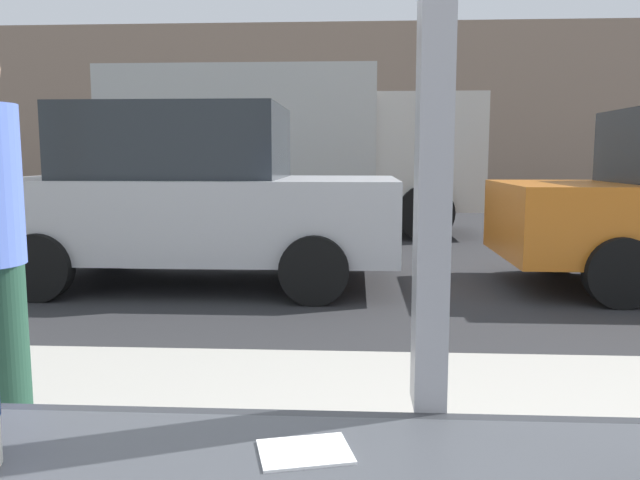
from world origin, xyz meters
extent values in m
plane|color=#2D2D30|center=(0.00, 8.00, 0.00)|extent=(60.00, 60.00, 0.00)
cube|color=#B2ADA3|center=(0.00, 1.60, 0.07)|extent=(16.00, 2.80, 0.13)
cube|color=#2A2C30|center=(0.00, 0.03, 0.95)|extent=(2.19, 0.02, 0.02)
cube|color=gray|center=(0.00, 18.94, 2.61)|extent=(28.00, 1.20, 5.22)
cube|color=white|center=(-0.18, -0.10, 0.96)|extent=(0.14, 0.12, 0.00)
cube|color=#BCBCC1|center=(-1.78, 5.73, 0.72)|extent=(4.15, 1.86, 0.80)
cube|color=#282D33|center=(-1.97, 5.73, 1.49)|extent=(2.16, 1.64, 0.74)
cylinder|color=black|center=(-0.50, 6.66, 0.32)|extent=(0.64, 0.18, 0.64)
cylinder|color=black|center=(-0.50, 4.80, 0.32)|extent=(0.64, 0.18, 0.64)
cylinder|color=black|center=(-3.07, 6.66, 0.32)|extent=(0.64, 0.18, 0.64)
cylinder|color=black|center=(-3.07, 4.80, 0.32)|extent=(0.64, 0.18, 0.64)
cylinder|color=black|center=(2.23, 6.63, 0.32)|extent=(0.64, 0.18, 0.64)
cylinder|color=black|center=(2.23, 4.83, 0.32)|extent=(0.64, 0.18, 0.64)
cube|color=beige|center=(-2.08, 10.35, 1.62)|extent=(4.53, 2.20, 2.35)
cube|color=beige|center=(0.99, 10.35, 1.40)|extent=(1.90, 2.10, 1.90)
cylinder|color=black|center=(0.99, 11.40, 0.45)|extent=(0.90, 0.24, 0.90)
cylinder|color=black|center=(0.99, 9.30, 0.45)|extent=(0.90, 0.24, 0.90)
cylinder|color=black|center=(-2.84, 11.45, 0.45)|extent=(0.90, 0.24, 0.90)
cylinder|color=black|center=(-2.84, 9.25, 0.45)|extent=(0.90, 0.24, 0.90)
cylinder|color=#234937|center=(-1.36, 1.25, 0.55)|extent=(0.14, 0.14, 0.84)
camera|label=1|loc=(-0.12, -0.90, 1.35)|focal=35.92mm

